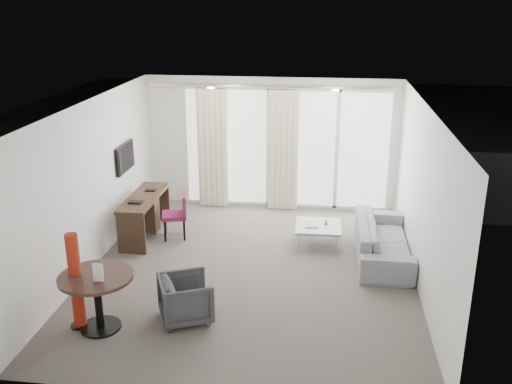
# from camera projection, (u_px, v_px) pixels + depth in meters

# --- Properties ---
(floor) EXTENTS (5.00, 6.00, 0.00)m
(floor) POSITION_uv_depth(u_px,v_px,m) (251.00, 271.00, 8.92)
(floor) COLOR #56514B
(floor) RESTS_ON ground
(ceiling) EXTENTS (5.00, 6.00, 0.00)m
(ceiling) POSITION_uv_depth(u_px,v_px,m) (251.00, 106.00, 8.07)
(ceiling) COLOR white
(ceiling) RESTS_ON ground
(wall_left) EXTENTS (0.00, 6.00, 2.60)m
(wall_left) POSITION_uv_depth(u_px,v_px,m) (91.00, 186.00, 8.79)
(wall_left) COLOR silver
(wall_left) RESTS_ON ground
(wall_right) EXTENTS (0.00, 6.00, 2.60)m
(wall_right) POSITION_uv_depth(u_px,v_px,m) (423.00, 200.00, 8.20)
(wall_right) COLOR silver
(wall_right) RESTS_ON ground
(wall_front) EXTENTS (5.00, 0.00, 2.60)m
(wall_front) POSITION_uv_depth(u_px,v_px,m) (211.00, 291.00, 5.68)
(wall_front) COLOR silver
(wall_front) RESTS_ON ground
(window_panel) EXTENTS (4.00, 0.02, 2.38)m
(window_panel) POSITION_uv_depth(u_px,v_px,m) (286.00, 149.00, 11.29)
(window_panel) COLOR white
(window_panel) RESTS_ON ground
(window_frame) EXTENTS (4.10, 0.06, 2.44)m
(window_frame) POSITION_uv_depth(u_px,v_px,m) (286.00, 149.00, 11.27)
(window_frame) COLOR white
(window_frame) RESTS_ON ground
(curtain_left) EXTENTS (0.60, 0.20, 2.38)m
(curtain_left) POSITION_uv_depth(u_px,v_px,m) (213.00, 148.00, 11.30)
(curtain_left) COLOR beige
(curtain_left) RESTS_ON ground
(curtain_right) EXTENTS (0.60, 0.20, 2.38)m
(curtain_right) POSITION_uv_depth(u_px,v_px,m) (283.00, 151.00, 11.14)
(curtain_right) COLOR beige
(curtain_right) RESTS_ON ground
(curtain_track) EXTENTS (4.80, 0.04, 0.04)m
(curtain_track) POSITION_uv_depth(u_px,v_px,m) (271.00, 86.00, 10.76)
(curtain_track) COLOR #B2B2B7
(curtain_track) RESTS_ON ceiling
(downlight_a) EXTENTS (0.12, 0.12, 0.02)m
(downlight_a) POSITION_uv_depth(u_px,v_px,m) (211.00, 88.00, 9.67)
(downlight_a) COLOR #FFE0B2
(downlight_a) RESTS_ON ceiling
(downlight_b) EXTENTS (0.12, 0.12, 0.02)m
(downlight_b) POSITION_uv_depth(u_px,v_px,m) (335.00, 90.00, 9.43)
(downlight_b) COLOR #FFE0B2
(downlight_b) RESTS_ON ceiling
(desk) EXTENTS (0.50, 1.60, 0.75)m
(desk) POSITION_uv_depth(u_px,v_px,m) (145.00, 216.00, 10.09)
(desk) COLOR #342217
(desk) RESTS_ON floor
(tv) EXTENTS (0.05, 0.80, 0.50)m
(tv) POSITION_uv_depth(u_px,v_px,m) (125.00, 157.00, 10.13)
(tv) COLOR black
(tv) RESTS_ON wall_left
(desk_chair) EXTENTS (0.53, 0.51, 0.81)m
(desk_chair) POSITION_uv_depth(u_px,v_px,m) (174.00, 216.00, 10.02)
(desk_chair) COLOR maroon
(desk_chair) RESTS_ON floor
(round_table) EXTENTS (1.16, 1.16, 0.76)m
(round_table) POSITION_uv_depth(u_px,v_px,m) (98.00, 302.00, 7.27)
(round_table) COLOR #331F18
(round_table) RESTS_ON floor
(menu_card) EXTENTS (0.13, 0.02, 0.24)m
(menu_card) POSITION_uv_depth(u_px,v_px,m) (99.00, 284.00, 7.02)
(menu_card) COLOR white
(menu_card) RESTS_ON round_table
(red_lamp) EXTENTS (0.28, 0.28, 1.30)m
(red_lamp) POSITION_uv_depth(u_px,v_px,m) (76.00, 281.00, 7.23)
(red_lamp) COLOR maroon
(red_lamp) RESTS_ON floor
(tub_armchair) EXTENTS (0.87, 0.86, 0.61)m
(tub_armchair) POSITION_uv_depth(u_px,v_px,m) (186.00, 299.00, 7.50)
(tub_armchair) COLOR #34333A
(tub_armchair) RESTS_ON floor
(coffee_table) EXTENTS (0.78, 0.78, 0.35)m
(coffee_table) POSITION_uv_depth(u_px,v_px,m) (318.00, 235.00, 9.83)
(coffee_table) COLOR gray
(coffee_table) RESTS_ON floor
(remote) EXTENTS (0.05, 0.16, 0.02)m
(remote) POSITION_uv_depth(u_px,v_px,m) (326.00, 222.00, 9.87)
(remote) COLOR black
(remote) RESTS_ON coffee_table
(magazine) EXTENTS (0.28, 0.34, 0.02)m
(magazine) POSITION_uv_depth(u_px,v_px,m) (311.00, 224.00, 9.77)
(magazine) COLOR gray
(magazine) RESTS_ON coffee_table
(sofa) EXTENTS (0.82, 2.11, 0.62)m
(sofa) POSITION_uv_depth(u_px,v_px,m) (383.00, 240.00, 9.29)
(sofa) COLOR gray
(sofa) RESTS_ON floor
(terrace_slab) EXTENTS (5.60, 3.00, 0.12)m
(terrace_slab) POSITION_uv_depth(u_px,v_px,m) (290.00, 185.00, 13.12)
(terrace_slab) COLOR #4D4D50
(terrace_slab) RESTS_ON ground
(rattan_chair_a) EXTENTS (0.59, 0.59, 0.82)m
(rattan_chair_a) POSITION_uv_depth(u_px,v_px,m) (306.00, 166.00, 12.92)
(rattan_chair_a) COLOR #4C2C20
(rattan_chair_a) RESTS_ON terrace_slab
(rattan_chair_b) EXTENTS (0.80, 0.80, 0.90)m
(rattan_chair_b) POSITION_uv_depth(u_px,v_px,m) (346.00, 160.00, 13.25)
(rattan_chair_b) COLOR #4C2C20
(rattan_chair_b) RESTS_ON terrace_slab
(rattan_table) EXTENTS (0.57, 0.57, 0.51)m
(rattan_table) POSITION_uv_depth(u_px,v_px,m) (362.00, 182.00, 12.31)
(rattan_table) COLOR #4C2C20
(rattan_table) RESTS_ON terrace_slab
(balustrade) EXTENTS (5.50, 0.06, 1.05)m
(balustrade) POSITION_uv_depth(u_px,v_px,m) (295.00, 146.00, 14.30)
(balustrade) COLOR #B2B2B7
(balustrade) RESTS_ON terrace_slab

